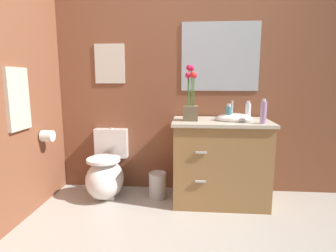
{
  "coord_description": "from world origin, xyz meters",
  "views": [
    {
      "loc": [
        0.06,
        -1.48,
        1.22
      ],
      "look_at": [
        -0.16,
        1.13,
        0.77
      ],
      "focal_mm": 29.38,
      "sensor_mm": 36.0,
      "label": 1
    }
  ],
  "objects": [
    {
      "name": "trash_bin",
      "position": [
        -0.27,
        1.2,
        0.14
      ],
      "size": [
        0.18,
        0.18,
        0.27
      ],
      "color": "#B7B7BC",
      "rests_on": "ground_plane"
    },
    {
      "name": "toilet",
      "position": [
        -0.82,
        1.21,
        0.24
      ],
      "size": [
        0.38,
        0.59,
        0.69
      ],
      "color": "white",
      "rests_on": "ground_plane"
    },
    {
      "name": "wall_poster",
      "position": [
        -0.82,
        1.48,
        1.38
      ],
      "size": [
        0.32,
        0.01,
        0.42
      ],
      "primitive_type": "cube",
      "color": "silver"
    },
    {
      "name": "lotion_bottle",
      "position": [
        0.7,
        1.01,
        0.93
      ],
      "size": [
        0.05,
        0.05,
        0.22
      ],
      "color": "#B28CBF",
      "rests_on": "vanity_cabinet"
    },
    {
      "name": "soap_bottle",
      "position": [
        0.62,
        1.25,
        0.91
      ],
      "size": [
        0.05,
        0.05,
        0.18
      ],
      "color": "white",
      "rests_on": "vanity_cabinet"
    },
    {
      "name": "flower_vase",
      "position": [
        0.06,
        1.15,
        1.0
      ],
      "size": [
        0.14,
        0.14,
        0.53
      ],
      "color": "brown",
      "rests_on": "vanity_cabinet"
    },
    {
      "name": "hanging_towel",
      "position": [
        -1.37,
        0.69,
        1.06
      ],
      "size": [
        0.03,
        0.28,
        0.52
      ],
      "primitive_type": "cube",
      "color": "beige"
    },
    {
      "name": "toilet_paper_roll",
      "position": [
        -1.32,
        1.01,
        0.68
      ],
      "size": [
        0.11,
        0.11,
        0.11
      ],
      "primitive_type": "cylinder",
      "rotation": [
        0.0,
        1.57,
        0.0
      ],
      "color": "white"
    },
    {
      "name": "wall_back",
      "position": [
        0.2,
        1.51,
        1.25
      ],
      "size": [
        4.32,
        0.05,
        2.5
      ],
      "primitive_type": "cube",
      "color": "brown",
      "rests_on": "ground_plane"
    },
    {
      "name": "vanity_cabinet",
      "position": [
        0.36,
        1.18,
        0.43
      ],
      "size": [
        0.94,
        0.56,
        1.01
      ],
      "color": "#9E7242",
      "rests_on": "ground_plane"
    },
    {
      "name": "wall_mirror",
      "position": [
        0.35,
        1.48,
        1.45
      ],
      "size": [
        0.8,
        0.01,
        0.7
      ],
      "primitive_type": "cube",
      "color": "#B2BCC6"
    },
    {
      "name": "hand_wash_bottle",
      "position": [
        0.42,
        1.15,
        0.9
      ],
      "size": [
        0.07,
        0.07,
        0.16
      ],
      "color": "teal",
      "rests_on": "vanity_cabinet"
    }
  ]
}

